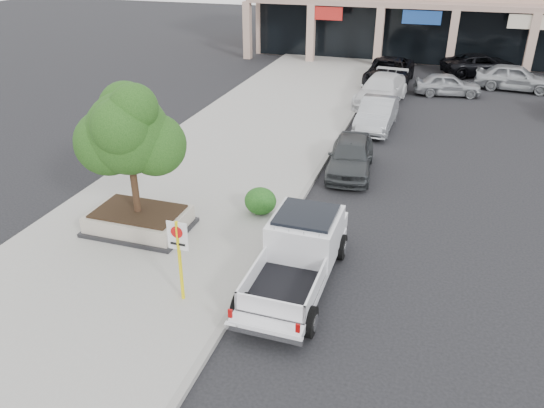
{
  "coord_description": "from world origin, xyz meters",
  "views": [
    {
      "loc": [
        2.76,
        -12.44,
        8.71
      ],
      "look_at": [
        -1.75,
        1.5,
        1.22
      ],
      "focal_mm": 35.0,
      "sensor_mm": 36.0,
      "label": 1
    }
  ],
  "objects_px": {
    "curb_car_a": "(351,156)",
    "curb_car_b": "(377,114)",
    "planter": "(139,220)",
    "planter_tree": "(135,132)",
    "no_parking_sign": "(179,250)",
    "lot_car_d": "(481,65)",
    "lot_car_e": "(515,77)",
    "pickup_truck": "(296,258)",
    "lot_car_a": "(448,84)",
    "curb_car_c": "(381,90)",
    "curb_car_d": "(389,72)"
  },
  "relations": [
    {
      "from": "lot_car_d",
      "to": "lot_car_e",
      "type": "distance_m",
      "value": 3.92
    },
    {
      "from": "lot_car_a",
      "to": "lot_car_d",
      "type": "distance_m",
      "value": 6.29
    },
    {
      "from": "curb_car_c",
      "to": "curb_car_d",
      "type": "relative_size",
      "value": 0.92
    },
    {
      "from": "lot_car_e",
      "to": "curb_car_d",
      "type": "bearing_deg",
      "value": 104.14
    },
    {
      "from": "planter",
      "to": "curb_car_c",
      "type": "xyz_separation_m",
      "value": [
        5.44,
        17.25,
        0.32
      ]
    },
    {
      "from": "curb_car_b",
      "to": "pickup_truck",
      "type": "bearing_deg",
      "value": -89.43
    },
    {
      "from": "curb_car_b",
      "to": "lot_car_a",
      "type": "distance_m",
      "value": 8.11
    },
    {
      "from": "lot_car_e",
      "to": "pickup_truck",
      "type": "bearing_deg",
      "value": 168.54
    },
    {
      "from": "planter",
      "to": "planter_tree",
      "type": "height_order",
      "value": "planter_tree"
    },
    {
      "from": "curb_car_c",
      "to": "lot_car_d",
      "type": "xyz_separation_m",
      "value": [
        5.58,
        9.01,
        -0.07
      ]
    },
    {
      "from": "lot_car_e",
      "to": "no_parking_sign",
      "type": "bearing_deg",
      "value": 164.41
    },
    {
      "from": "pickup_truck",
      "to": "lot_car_d",
      "type": "distance_m",
      "value": 28.01
    },
    {
      "from": "no_parking_sign",
      "to": "planter_tree",
      "type": "bearing_deg",
      "value": 133.1
    },
    {
      "from": "lot_car_d",
      "to": "lot_car_e",
      "type": "relative_size",
      "value": 1.12
    },
    {
      "from": "planter_tree",
      "to": "curb_car_d",
      "type": "height_order",
      "value": "planter_tree"
    },
    {
      "from": "curb_car_c",
      "to": "lot_car_d",
      "type": "distance_m",
      "value": 10.6
    },
    {
      "from": "pickup_truck",
      "to": "lot_car_d",
      "type": "bearing_deg",
      "value": 79.32
    },
    {
      "from": "curb_car_a",
      "to": "lot_car_d",
      "type": "height_order",
      "value": "curb_car_a"
    },
    {
      "from": "curb_car_d",
      "to": "lot_car_e",
      "type": "relative_size",
      "value": 1.28
    },
    {
      "from": "planter_tree",
      "to": "pickup_truck",
      "type": "xyz_separation_m",
      "value": [
        5.44,
        -1.37,
        -2.54
      ]
    },
    {
      "from": "planter_tree",
      "to": "lot_car_a",
      "type": "distance_m",
      "value": 22.18
    },
    {
      "from": "curb_car_d",
      "to": "lot_car_a",
      "type": "relative_size",
      "value": 1.52
    },
    {
      "from": "lot_car_e",
      "to": "curb_car_a",
      "type": "bearing_deg",
      "value": 160.68
    },
    {
      "from": "curb_car_a",
      "to": "lot_car_d",
      "type": "bearing_deg",
      "value": 68.77
    },
    {
      "from": "curb_car_d",
      "to": "lot_car_e",
      "type": "xyz_separation_m",
      "value": [
        7.55,
        1.15,
        -0.03
      ]
    },
    {
      "from": "planter",
      "to": "lot_car_a",
      "type": "xyz_separation_m",
      "value": [
        9.0,
        20.3,
        0.19
      ]
    },
    {
      "from": "curb_car_a",
      "to": "curb_car_b",
      "type": "height_order",
      "value": "curb_car_b"
    },
    {
      "from": "curb_car_a",
      "to": "lot_car_e",
      "type": "height_order",
      "value": "lot_car_e"
    },
    {
      "from": "no_parking_sign",
      "to": "lot_car_e",
      "type": "bearing_deg",
      "value": 68.91
    },
    {
      "from": "planter_tree",
      "to": "curb_car_b",
      "type": "relative_size",
      "value": 0.88
    },
    {
      "from": "curb_car_d",
      "to": "planter_tree",
      "type": "bearing_deg",
      "value": -102.94
    },
    {
      "from": "planter",
      "to": "pickup_truck",
      "type": "bearing_deg",
      "value": -12.31
    },
    {
      "from": "curb_car_b",
      "to": "curb_car_d",
      "type": "xyz_separation_m",
      "value": [
        -0.46,
        8.84,
        0.08
      ]
    },
    {
      "from": "lot_car_a",
      "to": "lot_car_d",
      "type": "relative_size",
      "value": 0.74
    },
    {
      "from": "no_parking_sign",
      "to": "curb_car_b",
      "type": "relative_size",
      "value": 0.5
    },
    {
      "from": "planter",
      "to": "curb_car_a",
      "type": "relative_size",
      "value": 0.75
    },
    {
      "from": "planter_tree",
      "to": "lot_car_d",
      "type": "relative_size",
      "value": 0.76
    },
    {
      "from": "pickup_truck",
      "to": "curb_car_a",
      "type": "distance_m",
      "value": 8.21
    },
    {
      "from": "lot_car_a",
      "to": "planter",
      "type": "bearing_deg",
      "value": 146.41
    },
    {
      "from": "curb_car_c",
      "to": "lot_car_e",
      "type": "relative_size",
      "value": 1.17
    },
    {
      "from": "pickup_truck",
      "to": "curb_car_b",
      "type": "xyz_separation_m",
      "value": [
        0.25,
        14.05,
        -0.12
      ]
    },
    {
      "from": "lot_car_d",
      "to": "planter_tree",
      "type": "bearing_deg",
      "value": 133.01
    },
    {
      "from": "curb_car_b",
      "to": "curb_car_c",
      "type": "relative_size",
      "value": 0.83
    },
    {
      "from": "planter",
      "to": "planter_tree",
      "type": "bearing_deg",
      "value": 48.97
    },
    {
      "from": "curb_car_d",
      "to": "lot_car_d",
      "type": "bearing_deg",
      "value": 39.66
    },
    {
      "from": "planter_tree",
      "to": "curb_car_b",
      "type": "bearing_deg",
      "value": 65.85
    },
    {
      "from": "curb_car_a",
      "to": "curb_car_b",
      "type": "distance_m",
      "value": 5.85
    },
    {
      "from": "lot_car_a",
      "to": "lot_car_d",
      "type": "bearing_deg",
      "value": -28.43
    },
    {
      "from": "lot_car_d",
      "to": "lot_car_a",
      "type": "bearing_deg",
      "value": 136.9
    },
    {
      "from": "curb_car_b",
      "to": "curb_car_c",
      "type": "distance_m",
      "value": 4.43
    }
  ]
}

